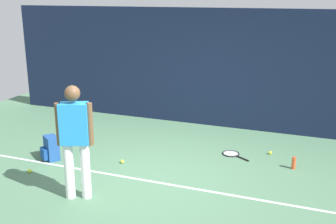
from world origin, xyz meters
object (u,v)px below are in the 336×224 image
(backpack, at_px, (51,149))
(tennis_ball_by_fence, at_px, (270,153))
(tennis_ball_near_player, at_px, (122,162))
(tennis_ball_mid_court, at_px, (30,171))
(tennis_player, at_px, (75,136))
(water_bottle, at_px, (294,163))
(tennis_racket, at_px, (232,154))

(backpack, relative_size, tennis_ball_by_fence, 6.67)
(tennis_ball_near_player, height_order, tennis_ball_mid_court, same)
(tennis_ball_near_player, relative_size, tennis_ball_by_fence, 1.00)
(tennis_player, relative_size, tennis_ball_near_player, 25.76)
(backpack, bearing_deg, tennis_ball_mid_court, -53.86)
(tennis_ball_by_fence, relative_size, water_bottle, 0.31)
(tennis_ball_by_fence, bearing_deg, backpack, -155.52)
(tennis_racket, height_order, tennis_ball_by_fence, tennis_ball_by_fence)
(tennis_player, bearing_deg, backpack, 118.26)
(tennis_player, bearing_deg, water_bottle, 15.81)
(tennis_player, bearing_deg, tennis_racket, 32.90)
(tennis_ball_near_player, distance_m, tennis_ball_mid_court, 1.58)
(backpack, bearing_deg, tennis_ball_near_player, 48.14)
(tennis_ball_near_player, bearing_deg, water_bottle, 16.58)
(tennis_player, distance_m, tennis_racket, 3.18)
(tennis_ball_near_player, xyz_separation_m, water_bottle, (2.87, 0.85, 0.07))
(tennis_racket, xyz_separation_m, tennis_ball_mid_court, (-3.01, -2.04, 0.02))
(tennis_ball_near_player, bearing_deg, tennis_racket, 32.54)
(tennis_ball_by_fence, xyz_separation_m, tennis_ball_mid_court, (-3.68, -2.31, 0.00))
(tennis_racket, height_order, tennis_ball_mid_court, tennis_ball_mid_court)
(tennis_ball_mid_court, distance_m, water_bottle, 4.51)
(tennis_ball_mid_court, height_order, water_bottle, water_bottle)
(tennis_racket, relative_size, backpack, 1.39)
(tennis_ball_mid_court, bearing_deg, backpack, 91.24)
(tennis_player, height_order, tennis_ball_by_fence, tennis_player)
(backpack, relative_size, tennis_ball_near_player, 6.67)
(tennis_racket, xyz_separation_m, tennis_ball_near_player, (-1.74, -1.11, 0.02))
(tennis_racket, bearing_deg, tennis_player, 86.61)
(tennis_player, relative_size, tennis_racket, 2.77)
(tennis_player, distance_m, tennis_ball_mid_court, 1.63)
(tennis_player, bearing_deg, tennis_ball_near_player, 67.48)
(tennis_ball_by_fence, height_order, tennis_ball_mid_court, same)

